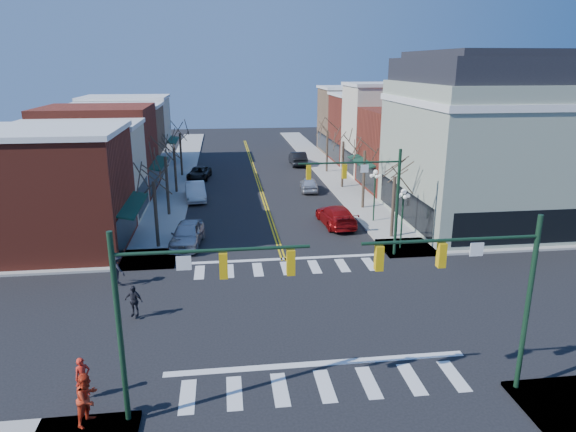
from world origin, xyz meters
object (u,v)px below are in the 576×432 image
object	(u,v)px
victorian_corner	(482,139)
lamppost_corner	(403,209)
car_left_near	(187,234)
car_left_mid	(195,191)
car_left_far	(199,173)
car_right_far	(298,158)
car_right_mid	(309,184)
pedestrian_dark_a	(134,301)
lamppost_midblock	(375,187)
pedestrian_red_b	(87,398)
pedestrian_dark_b	(117,269)
car_right_near	(336,216)
pedestrian_red_a	(83,377)

from	to	relation	value
victorian_corner	lamppost_corner	bearing A→B (deg)	-144.14
car_left_near	car_left_mid	size ratio (longest dim) A/B	0.98
car_left_far	car_right_far	bearing A→B (deg)	36.68
car_right_mid	pedestrian_dark_a	size ratio (longest dim) A/B	2.56
lamppost_midblock	car_right_mid	distance (m)	11.86
car_left_mid	pedestrian_red_b	xyz separation A→B (m)	(-2.32, -31.50, 0.29)
pedestrian_dark_b	car_left_mid	bearing A→B (deg)	-60.33
car_right_far	pedestrian_red_b	xyz separation A→B (m)	(-14.43, -47.48, 0.26)
car_left_mid	car_left_far	world-z (taller)	car_left_mid
car_left_near	pedestrian_dark_a	xyz separation A→B (m)	(-2.00, -10.64, 0.12)
lamppost_corner	car_right_far	xyz separation A→B (m)	(-2.49, 31.55, -2.10)
car_left_near	car_right_near	bearing A→B (deg)	22.72
pedestrian_dark_b	pedestrian_red_b	bearing A→B (deg)	136.24
lamppost_corner	pedestrian_red_a	world-z (taller)	lamppost_corner
lamppost_midblock	pedestrian_dark_b	distance (m)	20.94
car_right_near	victorian_corner	bearing A→B (deg)	175.16
victorian_corner	car_left_far	size ratio (longest dim) A/B	2.97
car_right_mid	pedestrian_red_a	world-z (taller)	pedestrian_red_a
victorian_corner	pedestrian_dark_b	distance (m)	28.76
car_left_mid	pedestrian_dark_b	size ratio (longest dim) A/B	2.83
car_left_near	pedestrian_red_b	bearing A→B (deg)	-90.61
lamppost_corner	pedestrian_dark_a	size ratio (longest dim) A/B	2.64
car_right_near	pedestrian_dark_a	xyz separation A→B (m)	(-13.42, -13.98, 0.16)
car_left_far	pedestrian_dark_a	xyz separation A→B (m)	(-2.00, -32.71, 0.30)
lamppost_corner	car_left_mid	size ratio (longest dim) A/B	0.85
lamppost_midblock	pedestrian_dark_a	distance (m)	22.06
car_left_far	pedestrian_dark_b	bearing A→B (deg)	-89.57
pedestrian_dark_a	lamppost_corner	bearing A→B (deg)	46.84
car_left_near	pedestrian_red_b	xyz separation A→B (m)	(-2.32, -18.69, 0.28)
pedestrian_red_a	pedestrian_dark_b	xyz separation A→B (m)	(-0.72, 10.64, 0.10)
car_right_near	pedestrian_dark_b	xyz separation A→B (m)	(-15.02, -9.76, 0.24)
car_right_far	pedestrian_red_a	bearing A→B (deg)	72.38
pedestrian_red_b	pedestrian_dark_b	size ratio (longest dim) A/B	1.09
lamppost_corner	car_right_far	world-z (taller)	lamppost_corner
car_right_mid	victorian_corner	bearing A→B (deg)	141.09
car_left_near	pedestrian_red_a	size ratio (longest dim) A/B	3.14
car_left_far	car_right_near	world-z (taller)	car_right_near
car_left_mid	car_right_far	xyz separation A→B (m)	(12.11, 15.99, 0.02)
victorian_corner	car_right_far	bearing A→B (deg)	112.89
lamppost_corner	lamppost_midblock	bearing A→B (deg)	90.00
car_right_near	car_right_far	distance (m)	25.47
lamppost_corner	car_left_near	bearing A→B (deg)	169.30
car_left_mid	car_right_far	distance (m)	20.05
pedestrian_red_b	car_right_near	bearing A→B (deg)	-6.57
car_right_mid	pedestrian_red_b	bearing A→B (deg)	74.02
car_left_far	car_right_far	size ratio (longest dim) A/B	0.92
car_left_near	pedestrian_red_a	world-z (taller)	pedestrian_red_a
car_right_near	pedestrian_red_b	bearing A→B (deg)	53.64
car_right_mid	pedestrian_red_b	size ratio (longest dim) A/B	2.15
pedestrian_red_a	car_right_near	bearing A→B (deg)	21.55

